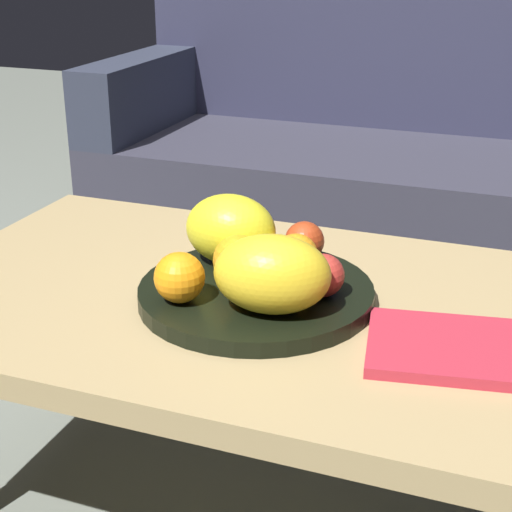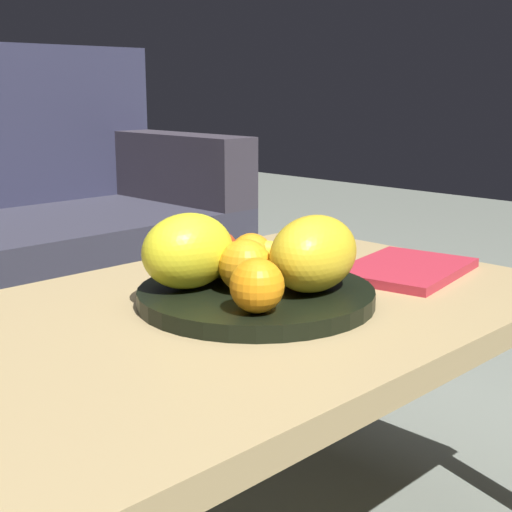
{
  "view_description": "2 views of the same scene",
  "coord_description": "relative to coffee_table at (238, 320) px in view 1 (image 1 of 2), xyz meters",
  "views": [
    {
      "loc": [
        0.43,
        -1.06,
        0.98
      ],
      "look_at": [
        0.04,
        -0.02,
        0.52
      ],
      "focal_mm": 56.09,
      "sensor_mm": 36.0,
      "label": 1
    },
    {
      "loc": [
        -0.72,
        -0.77,
        0.77
      ],
      "look_at": [
        0.04,
        -0.02,
        0.52
      ],
      "focal_mm": 51.06,
      "sensor_mm": 36.0,
      "label": 2
    }
  ],
  "objects": [
    {
      "name": "melon_smaller_beside",
      "position": [
        0.09,
        -0.09,
        0.13
      ],
      "size": [
        0.19,
        0.14,
        0.11
      ],
      "primitive_type": "ellipsoid",
      "rotation": [
        0.0,
        0.0,
        0.19
      ],
      "color": "yellow",
      "rests_on": "fruit_bowl"
    },
    {
      "name": "couch",
      "position": [
        0.02,
        1.21,
        -0.09
      ],
      "size": [
        1.7,
        0.7,
        0.9
      ],
      "color": "#30303D",
      "rests_on": "ground_plane"
    },
    {
      "name": "magazine",
      "position": [
        0.35,
        -0.07,
        0.06
      ],
      "size": [
        0.28,
        0.22,
        0.02
      ],
      "primitive_type": "cube",
      "rotation": [
        0.0,
        0.0,
        0.17
      ],
      "color": "#B62939",
      "rests_on": "coffee_table"
    },
    {
      "name": "orange_left",
      "position": [
        -0.05,
        -0.1,
        0.11
      ],
      "size": [
        0.08,
        0.08,
        0.08
      ],
      "primitive_type": "sphere",
      "color": "orange",
      "rests_on": "fruit_bowl"
    },
    {
      "name": "orange_right",
      "position": [
        0.01,
        -0.02,
        0.11
      ],
      "size": [
        0.08,
        0.08,
        0.08
      ],
      "primitive_type": "sphere",
      "color": "orange",
      "rests_on": "fruit_bowl"
    },
    {
      "name": "banana_bunch",
      "position": [
        0.06,
        0.03,
        0.1
      ],
      "size": [
        0.16,
        0.17,
        0.06
      ],
      "color": "yellow",
      "rests_on": "fruit_bowl"
    },
    {
      "name": "orange_front",
      "position": [
        0.08,
        0.04,
        0.11
      ],
      "size": [
        0.07,
        0.07,
        0.07
      ],
      "primitive_type": "sphere",
      "color": "orange",
      "rests_on": "fruit_bowl"
    },
    {
      "name": "coffee_table",
      "position": [
        0.0,
        0.0,
        0.0
      ],
      "size": [
        1.06,
        0.67,
        0.45
      ],
      "color": "tan",
      "rests_on": "ground_plane"
    },
    {
      "name": "apple_left",
      "position": [
        0.07,
        0.11,
        0.11
      ],
      "size": [
        0.07,
        0.07,
        0.07
      ],
      "primitive_type": "sphere",
      "color": "#AA3818",
      "rests_on": "fruit_bowl"
    },
    {
      "name": "fruit_bowl",
      "position": [
        0.04,
        -0.02,
        0.06
      ],
      "size": [
        0.36,
        0.36,
        0.03
      ],
      "primitive_type": "cylinder",
      "color": "black",
      "rests_on": "coffee_table"
    },
    {
      "name": "apple_front",
      "position": [
        0.14,
        -0.01,
        0.11
      ],
      "size": [
        0.07,
        0.07,
        0.07
      ],
      "primitive_type": "sphere",
      "color": "#B8342B",
      "rests_on": "fruit_bowl"
    },
    {
      "name": "melon_large_front",
      "position": [
        -0.03,
        0.06,
        0.13
      ],
      "size": [
        0.15,
        0.12,
        0.12
      ],
      "primitive_type": "ellipsoid",
      "rotation": [
        0.0,
        0.0,
        -0.03
      ],
      "color": "yellow",
      "rests_on": "fruit_bowl"
    }
  ]
}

